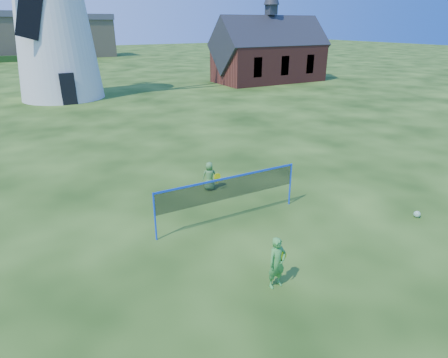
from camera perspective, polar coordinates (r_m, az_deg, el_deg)
ground at (r=12.04m, az=0.33°, el=-7.59°), size 220.00×220.00×0.00m
windmill at (r=35.79m, az=-24.73°, el=22.29°), size 16.37×6.73×21.16m
chapel at (r=43.69m, az=6.86°, el=18.23°), size 12.21×5.92×10.33m
badminton_net at (r=12.05m, az=0.73°, el=-1.48°), size 5.05×0.05×1.55m
player_girl at (r=9.43m, az=8.02°, el=-12.42°), size 0.67×0.36×1.35m
player_boy at (r=14.59m, az=-2.19°, el=0.44°), size 0.69×0.56×1.13m
play_ball at (r=14.25m, az=27.14°, el=-4.75°), size 0.22×0.22×0.22m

